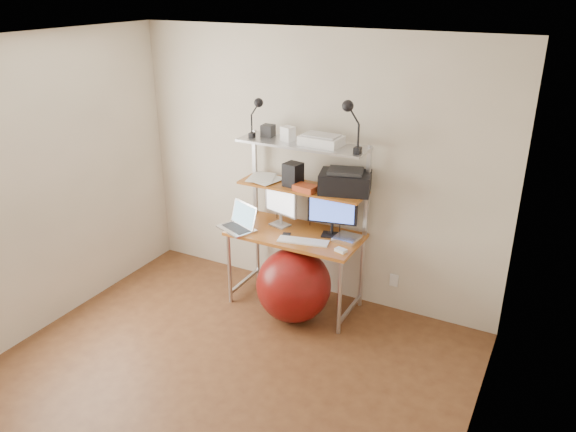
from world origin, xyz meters
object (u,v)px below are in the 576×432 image
at_px(laptop, 240,223).
at_px(exercise_ball, 294,285).
at_px(monitor_black, 332,212).
at_px(monitor_silver, 281,203).
at_px(printer, 345,182).

xyz_separation_m(laptop, exercise_ball, (0.60, -0.08, -0.45)).
distance_m(monitor_black, exercise_ball, 0.74).
xyz_separation_m(monitor_silver, printer, (0.60, 0.06, 0.28)).
relative_size(monitor_silver, laptop, 1.01).
distance_m(monitor_black, printer, 0.30).
xyz_separation_m(monitor_silver, exercise_ball, (0.30, -0.32, -0.63)).
height_order(monitor_silver, monitor_black, monitor_black).
bearing_deg(monitor_black, laptop, -174.33).
relative_size(monitor_black, laptop, 1.07).
bearing_deg(exercise_ball, monitor_silver, 133.16).
relative_size(monitor_black, printer, 0.89).
relative_size(monitor_silver, exercise_ball, 0.63).
bearing_deg(monitor_silver, printer, 21.09).
xyz_separation_m(monitor_black, laptop, (-0.81, -0.26, -0.17)).
height_order(monitor_silver, laptop, monitor_silver).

